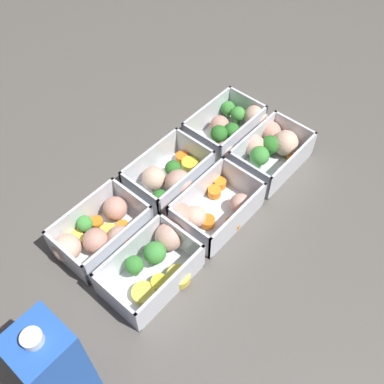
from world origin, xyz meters
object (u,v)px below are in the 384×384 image
at_px(container_far_left, 271,148).
at_px(container_far_right, 156,262).
at_px(container_near_center, 170,178).
at_px(container_near_right, 98,233).
at_px(juice_carton, 55,368).
at_px(container_far_center, 209,210).
at_px(container_near_left, 231,127).

height_order(container_far_left, container_far_right, same).
relative_size(container_near_center, container_far_right, 0.89).
distance_m(container_near_center, container_near_right, 0.17).
relative_size(container_far_left, container_far_right, 0.87).
height_order(container_near_center, container_far_right, same).
bearing_deg(container_near_right, juice_carton, 38.93).
bearing_deg(container_near_center, container_far_left, 152.40).
xyz_separation_m(container_near_right, container_far_center, (-0.16, 0.11, -0.00)).
bearing_deg(juice_carton, container_far_center, -172.85).
distance_m(container_near_left, juice_carton, 0.56).
bearing_deg(container_far_right, container_near_left, -162.55).
bearing_deg(container_far_center, juice_carton, 7.15).
relative_size(container_near_left, container_near_right, 1.03).
height_order(container_near_left, container_near_right, same).
relative_size(container_near_left, container_far_right, 0.99).
bearing_deg(container_near_right, container_near_center, 176.85).
bearing_deg(container_near_center, juice_carton, 21.90).
distance_m(container_near_center, container_far_right, 0.18).
bearing_deg(container_near_right, container_far_right, 102.47).
height_order(container_near_right, container_far_left, same).
bearing_deg(container_far_left, container_near_center, -27.60).
bearing_deg(container_near_left, container_near_center, -0.42).
distance_m(container_near_right, container_far_left, 0.37).
bearing_deg(container_far_center, container_near_right, -34.28).
height_order(container_near_left, container_near_center, same).
bearing_deg(container_far_right, juice_carton, 10.75).
bearing_deg(container_near_left, container_far_center, 27.64).
height_order(container_far_center, container_far_right, same).
distance_m(container_near_right, juice_carton, 0.25).
bearing_deg(container_near_center, container_near_left, 179.58).
bearing_deg(juice_carton, container_far_right, -169.25).
height_order(container_near_center, container_near_right, same).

